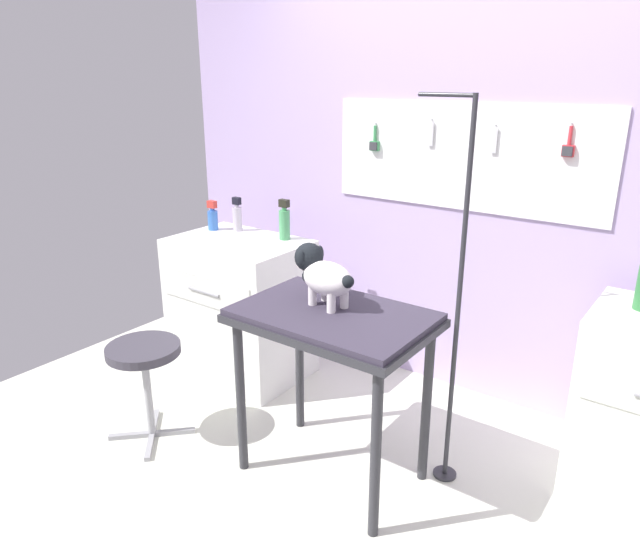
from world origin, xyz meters
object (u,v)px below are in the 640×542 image
(grooming_table, at_px, (333,333))
(grooming_arm, at_px, (456,316))
(conditioner_bottle, at_px, (213,218))
(counter_left, at_px, (241,307))
(dog, at_px, (322,274))
(stool, at_px, (145,362))

(grooming_table, bearing_deg, grooming_arm, 34.62)
(grooming_arm, distance_m, conditioner_bottle, 1.81)
(counter_left, bearing_deg, dog, -25.41)
(grooming_table, bearing_deg, conditioner_bottle, 156.39)
(grooming_table, height_order, grooming_arm, grooming_arm)
(conditioner_bottle, bearing_deg, counter_left, -16.55)
(grooming_arm, bearing_deg, dog, -154.05)
(grooming_arm, bearing_deg, counter_left, 172.33)
(stool, bearing_deg, dog, 23.48)
(dog, height_order, counter_left, dog)
(stool, distance_m, conditioner_bottle, 1.12)
(counter_left, xyz_separation_m, conditioner_bottle, (-0.30, 0.09, 0.51))
(grooming_table, height_order, conditioner_bottle, conditioner_bottle)
(counter_left, height_order, conditioner_bottle, conditioner_bottle)
(dog, height_order, stool, dog)
(dog, bearing_deg, grooming_arm, 25.95)
(dog, bearing_deg, stool, -156.52)
(grooming_table, relative_size, stool, 1.62)
(grooming_table, bearing_deg, stool, -161.02)
(dog, distance_m, stool, 1.06)
(dog, xyz_separation_m, stool, (-0.84, -0.36, -0.54))
(grooming_table, xyz_separation_m, grooming_arm, (0.44, 0.30, 0.08))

